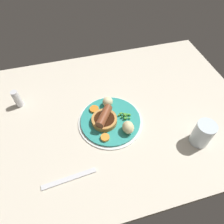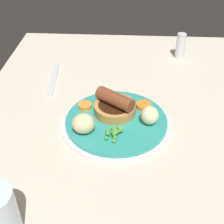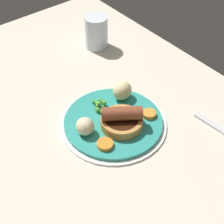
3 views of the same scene
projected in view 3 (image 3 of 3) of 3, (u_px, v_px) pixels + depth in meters
The scene contains 9 objects.
dining_table at pixel (90, 129), 90.56cm from camera, with size 110.00×80.00×3.00cm, color beige.
dinner_plate at pixel (113, 123), 89.05cm from camera, with size 25.54×25.54×1.40cm.
sausage_pudding at pixel (122, 120), 85.88cm from camera, with size 9.83×9.83×5.49cm.
pea_pile at pixel (99, 104), 91.09cm from camera, with size 5.35×3.85×1.92cm.
potato_chunk_0 at pixel (122, 91), 92.72cm from camera, with size 4.99×4.25×4.70cm, color beige.
potato_chunk_2 at pixel (85, 126), 84.11cm from camera, with size 4.06×4.20×4.26cm, color beige.
carrot_slice_0 at pixel (149, 114), 89.29cm from camera, with size 3.27×3.27×1.08cm, color orange.
carrot_slice_3 at pixel (105, 144), 82.35cm from camera, with size 3.64×3.64×1.01cm, color orange.
drinking_glass at pixel (96, 32), 110.16cm from camera, with size 6.78×6.78×9.92cm, color silver.
Camera 3 is at (-52.44, 34.96, 66.87)cm, focal length 60.00 mm.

